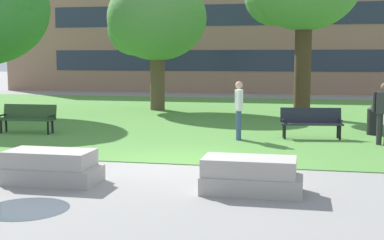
% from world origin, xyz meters
% --- Properties ---
extents(ground_plane, '(140.00, 140.00, 0.00)m').
position_xyz_m(ground_plane, '(0.00, 0.00, 0.00)').
color(ground_plane, gray).
extents(grass_lawn, '(40.00, 20.00, 0.02)m').
position_xyz_m(grass_lawn, '(0.00, 10.00, 0.01)').
color(grass_lawn, '#4C8438').
rests_on(grass_lawn, ground).
extents(concrete_block_center, '(1.80, 0.90, 0.64)m').
position_xyz_m(concrete_block_center, '(-1.86, -2.21, 0.31)').
color(concrete_block_center, '#9E9991').
rests_on(concrete_block_center, ground).
extents(concrete_block_left, '(1.80, 0.90, 0.64)m').
position_xyz_m(concrete_block_left, '(1.99, -2.16, 0.31)').
color(concrete_block_left, '#9E9991').
rests_on(concrete_block_left, ground).
extents(puddle, '(1.39, 1.39, 0.01)m').
position_xyz_m(puddle, '(-1.44, -3.95, 0.00)').
color(puddle, '#47515B').
rests_on(puddle, ground).
extents(park_bench_near_right, '(1.81, 0.57, 0.90)m').
position_xyz_m(park_bench_near_right, '(-5.72, 3.91, 0.54)').
color(park_bench_near_right, '#284723').
rests_on(park_bench_near_right, grass_lawn).
extents(park_bench_far_left, '(1.86, 0.77, 0.90)m').
position_xyz_m(park_bench_far_left, '(3.12, 4.59, 0.54)').
color(park_bench_far_left, '#1E232D').
rests_on(park_bench_far_left, grass_lawn).
extents(tree_near_left, '(4.71, 4.49, 6.06)m').
position_xyz_m(tree_near_left, '(-3.74, 12.03, 4.10)').
color(tree_near_left, brown).
rests_on(tree_near_left, grass_lawn).
extents(trash_bin, '(0.49, 0.49, 0.96)m').
position_xyz_m(trash_bin, '(5.08, 5.75, 0.50)').
color(trash_bin, black).
rests_on(trash_bin, grass_lawn).
extents(person_bystander_near_lawn, '(0.28, 0.81, 1.71)m').
position_xyz_m(person_bystander_near_lawn, '(1.04, 3.86, 0.98)').
color(person_bystander_near_lawn, '#384C7A').
rests_on(person_bystander_near_lawn, grass_lawn).
extents(person_bystander_far_lawn, '(0.64, 0.30, 1.71)m').
position_xyz_m(person_bystander_far_lawn, '(5.05, 3.74, 0.98)').
color(person_bystander_far_lawn, '#28282D').
rests_on(person_bystander_far_lawn, grass_lawn).
extents(building_facade_distant, '(31.38, 1.03, 9.44)m').
position_xyz_m(building_facade_distant, '(-2.72, 24.50, 4.72)').
color(building_facade_distant, '#8E6B56').
rests_on(building_facade_distant, ground).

